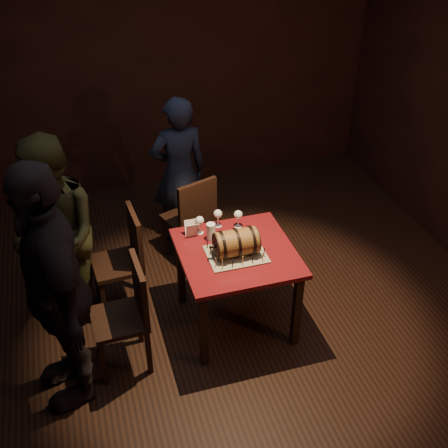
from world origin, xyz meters
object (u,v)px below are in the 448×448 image
object	(u,v)px
chair_left_rear	(126,256)
chair_left_front	(129,310)
person_back	(179,172)
wine_glass_right	(238,215)
wine_glass_mid	(218,215)
person_left_front	(55,289)
pint_of_ale	(211,232)
chair_back	(192,216)
person_left_rear	(56,234)
wine_glass_left	(200,221)
barrel_cake	(236,243)
pub_table	(237,262)

from	to	relation	value
chair_left_rear	chair_left_front	distance (m)	0.68
person_back	wine_glass_right	bearing A→B (deg)	101.30
wine_glass_mid	person_left_front	distance (m)	1.49
pint_of_ale	chair_left_front	size ratio (longest dim) A/B	0.16
wine_glass_right	chair_back	distance (m)	0.74
person_left_rear	pint_of_ale	bearing A→B (deg)	56.02
wine_glass_right	chair_left_front	world-z (taller)	chair_left_front
wine_glass_left	person_left_front	xyz separation A→B (m)	(-1.16, -0.63, 0.09)
barrel_cake	person_left_front	distance (m)	1.38
wine_glass_right	wine_glass_mid	bearing A→B (deg)	159.56
wine_glass_mid	person_back	distance (m)	0.98
person_back	person_left_front	world-z (taller)	person_left_front
chair_left_front	person_left_rear	world-z (taller)	person_left_rear
person_back	person_left_rear	bearing A→B (deg)	31.41
pub_table	barrel_cake	bearing A→B (deg)	-114.31
wine_glass_right	person_left_rear	world-z (taller)	person_left_rear
wine_glass_left	wine_glass_mid	distance (m)	0.18
wine_glass_mid	person_left_front	bearing A→B (deg)	-152.87
wine_glass_mid	pint_of_ale	bearing A→B (deg)	-122.95
wine_glass_mid	pint_of_ale	world-z (taller)	wine_glass_mid
chair_left_front	barrel_cake	bearing A→B (deg)	8.39
wine_glass_left	person_left_rear	bearing A→B (deg)	169.92
chair_back	wine_glass_right	bearing A→B (deg)	-67.43
pub_table	chair_left_front	xyz separation A→B (m)	(-0.90, -0.18, -0.12)
wine_glass_left	person_back	distance (m)	1.03
wine_glass_mid	barrel_cake	bearing A→B (deg)	-86.64
barrel_cake	person_left_rear	bearing A→B (deg)	156.78
barrel_cake	person_back	xyz separation A→B (m)	(-0.13, 1.39, -0.10)
person_left_front	chair_back	bearing A→B (deg)	124.71
pint_of_ale	wine_glass_mid	bearing A→B (deg)	57.05
wine_glass_left	chair_back	xyz separation A→B (m)	(0.08, 0.60, -0.35)
barrel_cake	wine_glass_right	world-z (taller)	barrel_cake
person_left_front	person_left_rear	bearing A→B (deg)	167.96
wine_glass_left	pub_table	bearing A→B (deg)	-55.85
wine_glass_right	person_left_front	bearing A→B (deg)	-157.29
pub_table	pint_of_ale	xyz separation A→B (m)	(-0.15, 0.21, 0.18)
wine_glass_mid	person_left_rear	world-z (taller)	person_left_rear
wine_glass_right	pint_of_ale	world-z (taller)	wine_glass_right
pub_table	person_left_front	distance (m)	1.44
barrel_cake	person_back	distance (m)	1.40
wine_glass_left	person_left_front	distance (m)	1.32
barrel_cake	chair_left_rear	xyz separation A→B (m)	(-0.80, 0.54, -0.35)
pub_table	chair_back	size ratio (longest dim) A/B	0.97
chair_left_rear	barrel_cake	bearing A→B (deg)	-34.09
person_left_rear	wine_glass_mid	bearing A→B (deg)	64.16
wine_glass_mid	wine_glass_right	size ratio (longest dim) A/B	1.00
wine_glass_right	chair_left_front	bearing A→B (deg)	-154.17
person_back	wine_glass_mid	bearing A→B (deg)	93.19
wine_glass_mid	wine_glass_right	distance (m)	0.17
chair_left_rear	person_back	world-z (taller)	person_back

